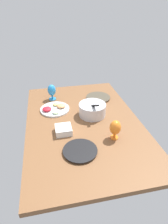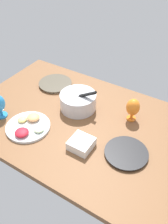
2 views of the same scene
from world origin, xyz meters
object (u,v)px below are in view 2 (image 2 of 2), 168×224
fruit_platter (28,126)px  square_bowl_white (81,143)px  dinner_plate_left (55,84)px  dinner_plate_right (126,153)px  mixing_bowl (78,101)px  hurricane_glass_orange (133,108)px

fruit_platter → square_bowl_white: 39.16cm
dinner_plate_left → dinner_plate_right: size_ratio=1.04×
dinner_plate_left → mixing_bowl: mixing_bowl is taller
dinner_plate_right → square_bowl_white: 27.41cm
mixing_bowl → fruit_platter: 39.18cm
square_bowl_white → fruit_platter: bearing=-173.5°
fruit_platter → hurricane_glass_orange: size_ratio=1.74×
fruit_platter → square_bowl_white: square_bowl_white is taller
dinner_plate_left → square_bowl_white: size_ratio=2.00×
hurricane_glass_orange → square_bowl_white: 43.42cm
fruit_platter → hurricane_glass_orange: 70.74cm
mixing_bowl → square_bowl_white: bearing=-54.1°
dinner_plate_left → hurricane_glass_orange: (70.15, -5.80, 9.02)cm
fruit_platter → hurricane_glass_orange: (54.43, 44.39, 8.42)cm
mixing_bowl → dinner_plate_right: bearing=-24.0°
dinner_plate_left → square_bowl_white: 71.28cm
dinner_plate_right → fruit_platter: 66.00cm
dinner_plate_right → square_bowl_white: square_bowl_white is taller
dinner_plate_left → square_bowl_white: bearing=-40.0°
mixing_bowl → fruit_platter: bearing=-115.3°
dinner_plate_left → fruit_platter: 52.60cm
dinner_plate_left → fruit_platter: fruit_platter is taller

